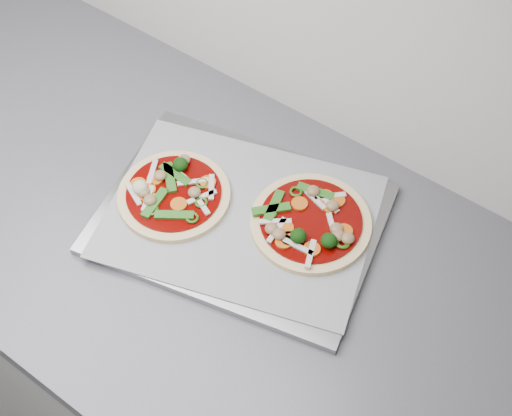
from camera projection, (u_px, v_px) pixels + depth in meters
The scene contains 5 objects.
base_cabinet at pixel (10, 223), 1.65m from camera, with size 3.60×0.60×0.86m, color #B6B7B4.
baking_tray at pixel (240, 219), 1.07m from camera, with size 0.41×0.30×0.01m, color gray.
parchment at pixel (240, 216), 1.07m from camera, with size 0.39×0.28×0.00m, color #97979C.
pizza_left at pixel (172, 193), 1.08m from camera, with size 0.17×0.17×0.03m.
pizza_right at pixel (311, 222), 1.05m from camera, with size 0.24×0.24×0.03m.
Camera 1 is at (1.02, 0.87, 1.78)m, focal length 50.00 mm.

